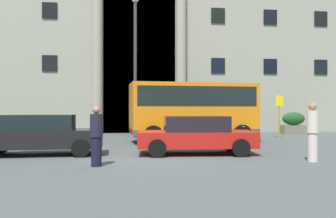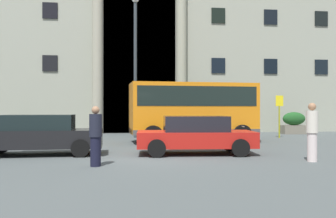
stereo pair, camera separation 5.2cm
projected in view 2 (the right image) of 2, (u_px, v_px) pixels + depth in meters
name	position (u px, v px, depth m)	size (l,w,h in m)	color
ground_plane	(148.00, 159.00, 12.50)	(80.00, 64.00, 0.12)	#474E4E
orange_minibus	(193.00, 107.00, 18.26)	(6.22, 2.86, 2.90)	orange
bus_stop_sign	(279.00, 112.00, 20.96)	(0.44, 0.08, 2.41)	#9B9A15
hedge_planter_entrance_right	(294.00, 123.00, 24.41)	(1.60, 0.81, 1.44)	#706A5C
hedge_planter_entrance_left	(10.00, 126.00, 21.74)	(1.65, 0.74, 1.32)	#686A5C
hedge_planter_far_west	(199.00, 124.00, 23.52)	(2.02, 0.94, 1.39)	slate
parked_sedan_second	(195.00, 135.00, 13.46)	(4.31, 2.22, 1.38)	#B31B15
parked_compact_extra	(39.00, 134.00, 13.17)	(4.48, 2.05, 1.44)	black
motorcycle_far_end	(228.00, 136.00, 16.05)	(2.07, 0.56, 0.89)	black
pedestrian_man_red_shirt	(312.00, 132.00, 11.51)	(0.36, 0.36, 1.83)	beige
pedestrian_woman_with_bag	(96.00, 136.00, 10.56)	(0.36, 0.36, 1.72)	black
lamppost_plaza_centre	(135.00, 56.00, 21.23)	(0.40, 0.40, 8.15)	#31393F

